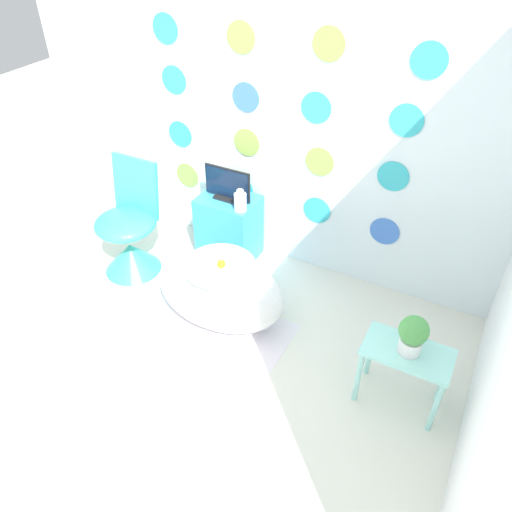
{
  "coord_description": "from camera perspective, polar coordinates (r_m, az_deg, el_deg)",
  "views": [
    {
      "loc": [
        1.45,
        -1.22,
        2.59
      ],
      "look_at": [
        0.32,
        0.89,
        0.74
      ],
      "focal_mm": 35.0,
      "sensor_mm": 36.0,
      "label": 1
    }
  ],
  "objects": [
    {
      "name": "ground_plane",
      "position": [
        3.21,
        -13.3,
        -17.75
      ],
      "size": [
        12.0,
        12.0,
        0.0
      ],
      "primitive_type": "plane",
      "color": "silver"
    },
    {
      "name": "wall_back_dotted",
      "position": [
        3.66,
        2.99,
        16.92
      ],
      "size": [
        4.41,
        0.05,
        2.6
      ],
      "color": "white",
      "rests_on": "ground_plane"
    },
    {
      "name": "vase",
      "position": [
        3.77,
        -1.81,
        6.26
      ],
      "size": [
        0.09,
        0.09,
        0.17
      ],
      "color": "white",
      "rests_on": "tv_cabinet"
    },
    {
      "name": "side_table",
      "position": [
        3.06,
        16.72,
        -11.42
      ],
      "size": [
        0.5,
        0.28,
        0.44
      ],
      "color": "#99E0D8",
      "rests_on": "ground_plane"
    },
    {
      "name": "potted_plant_left",
      "position": [
        2.9,
        17.5,
        -8.53
      ],
      "size": [
        0.17,
        0.17,
        0.25
      ],
      "color": "white",
      "rests_on": "side_table"
    },
    {
      "name": "rug",
      "position": [
        3.63,
        -5.62,
        -8.02
      ],
      "size": [
        1.18,
        0.65,
        0.01
      ],
      "color": "silver",
      "rests_on": "ground_plane"
    },
    {
      "name": "tv",
      "position": [
        3.89,
        -3.29,
        8.04
      ],
      "size": [
        0.39,
        0.12,
        0.26
      ],
      "color": "black",
      "rests_on": "tv_cabinet"
    },
    {
      "name": "tv_cabinet",
      "position": [
        4.1,
        -3.11,
        3.26
      ],
      "size": [
        0.46,
        0.35,
        0.55
      ],
      "color": "#389ED6",
      "rests_on": "ground_plane"
    },
    {
      "name": "bathtub",
      "position": [
        3.54,
        -4.05,
        -3.94
      ],
      "size": [
        0.95,
        0.61,
        0.49
      ],
      "color": "white",
      "rests_on": "ground_plane"
    },
    {
      "name": "chair",
      "position": [
        4.07,
        -14.26,
        1.91
      ],
      "size": [
        0.48,
        0.48,
        0.91
      ],
      "color": "#38B2A3",
      "rests_on": "ground_plane"
    },
    {
      "name": "rubber_duck",
      "position": [
        3.32,
        -4.01,
        -0.87
      ],
      "size": [
        0.06,
        0.06,
        0.07
      ],
      "color": "yellow",
      "rests_on": "bathtub"
    }
  ]
}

